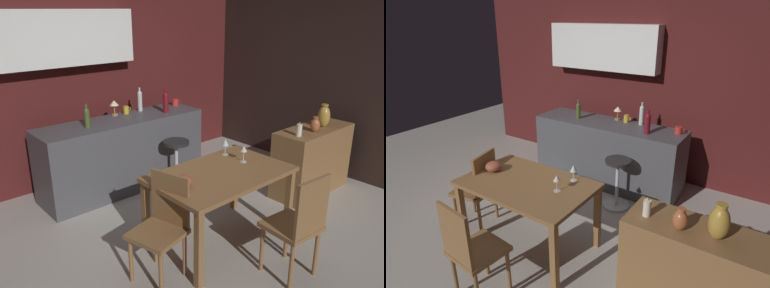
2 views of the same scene
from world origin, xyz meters
TOP-DOWN VIEW (x-y plane):
  - ground_plane at (0.00, 0.00)m, footprint 9.00×9.00m
  - wall_kitchen_back at (-0.06, 2.08)m, footprint 5.20×0.33m
  - wall_side_right at (2.55, 0.30)m, footprint 0.10×4.40m
  - dining_table at (0.10, -0.24)m, footprint 1.31×0.82m
  - kitchen_counter at (0.09, 1.44)m, footprint 2.10×0.60m
  - sideboard_cabinet at (1.76, -0.19)m, footprint 1.10×0.44m
  - chair_near_window at (-0.61, -0.27)m, footprint 0.48×0.48m
  - chair_by_doorway at (0.20, -1.04)m, footprint 0.43×0.43m
  - bar_stool at (0.52, 0.92)m, footprint 0.34×0.34m
  - wine_glass_left at (0.46, 0.05)m, footprint 0.07×0.07m
  - wine_glass_right at (0.45, -0.21)m, footprint 0.07×0.07m
  - fruit_bowl at (-0.37, -0.24)m, footprint 0.17×0.17m
  - wine_bottle_ruby at (0.69, 1.34)m, footprint 0.08×0.08m
  - wine_bottle_clear at (0.49, 1.62)m, footprint 0.06×0.06m
  - wine_bottle_olive at (-0.38, 1.40)m, footprint 0.06×0.06m
  - cup_mustard at (0.27, 1.62)m, footprint 0.11×0.07m
  - cup_red at (1.02, 1.55)m, footprint 0.13×0.09m
  - counter_lamp at (0.12, 1.65)m, footprint 0.12×0.12m
  - pillar_candle_tall at (1.35, -0.24)m, footprint 0.06×0.06m
  - vase_copper at (1.62, -0.27)m, footprint 0.11×0.11m
  - vase_brass at (1.87, -0.23)m, footprint 0.14×0.14m

SIDE VIEW (x-z plane):
  - ground_plane at x=0.00m, z-range 0.00..0.00m
  - bar_stool at x=0.52m, z-range 0.02..0.67m
  - sideboard_cabinet at x=1.76m, z-range 0.00..0.82m
  - kitchen_counter at x=0.09m, z-range 0.00..0.90m
  - chair_near_window at x=-0.61m, z-range 0.04..0.94m
  - chair_by_doorway at x=0.20m, z-range 0.04..0.99m
  - dining_table at x=0.10m, z-range 0.28..1.02m
  - fruit_bowl at x=-0.37m, z-range 0.74..0.85m
  - wine_glass_right at x=0.45m, z-range 0.78..0.95m
  - wine_glass_left at x=0.46m, z-range 0.78..0.95m
  - pillar_candle_tall at x=1.35m, z-range 0.81..0.97m
  - vase_copper at x=1.62m, z-range 0.81..0.99m
  - cup_red at x=1.02m, z-range 0.90..0.99m
  - cup_mustard at x=0.27m, z-range 0.90..1.00m
  - vase_brass at x=1.87m, z-range 0.81..1.09m
  - wine_bottle_olive at x=-0.38m, z-range 0.89..1.16m
  - counter_lamp at x=0.12m, z-range 0.94..1.14m
  - wine_bottle_clear at x=0.49m, z-range 0.89..1.20m
  - wine_bottle_ruby at x=0.69m, z-range 0.89..1.20m
  - wall_side_right at x=2.55m, z-range 0.00..2.60m
  - wall_kitchen_back at x=-0.06m, z-range 0.11..2.71m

